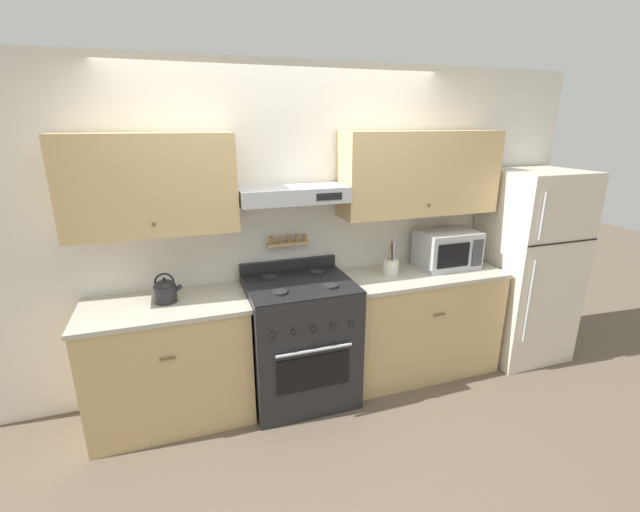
{
  "coord_description": "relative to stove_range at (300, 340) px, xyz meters",
  "views": [
    {
      "loc": [
        -0.82,
        -2.61,
        2.11
      ],
      "look_at": [
        0.16,
        0.26,
        1.16
      ],
      "focal_mm": 24.0,
      "sensor_mm": 36.0,
      "label": 1
    }
  ],
  "objects": [
    {
      "name": "microwave",
      "position": [
        1.35,
        0.1,
        0.58
      ],
      "size": [
        0.49,
        0.35,
        0.32
      ],
      "color": "#ADAFB5",
      "rests_on": "counter_right"
    },
    {
      "name": "ground_plane",
      "position": [
        0.0,
        -0.27,
        -0.49
      ],
      "size": [
        16.0,
        16.0,
        0.0
      ],
      "primitive_type": "plane",
      "color": "brown"
    },
    {
      "name": "wall_back",
      "position": [
        0.05,
        0.31,
        0.94
      ],
      "size": [
        5.2,
        0.46,
        2.55
      ],
      "color": "silver",
      "rests_on": "ground_plane"
    },
    {
      "name": "counter_left",
      "position": [
        -0.96,
        0.05,
        -0.03
      ],
      "size": [
        1.13,
        0.62,
        0.91
      ],
      "color": "tan",
      "rests_on": "ground_plane"
    },
    {
      "name": "refrigerator",
      "position": [
        2.15,
        -0.0,
        0.37
      ],
      "size": [
        0.73,
        0.7,
        1.72
      ],
      "color": "beige",
      "rests_on": "ground_plane"
    },
    {
      "name": "stove_range",
      "position": [
        0.0,
        0.0,
        0.0
      ],
      "size": [
        0.79,
        0.71,
        1.05
      ],
      "color": "#232326",
      "rests_on": "ground_plane"
    },
    {
      "name": "utensil_crock",
      "position": [
        0.8,
        0.08,
        0.49
      ],
      "size": [
        0.13,
        0.13,
        0.28
      ],
      "color": "silver",
      "rests_on": "counter_right"
    },
    {
      "name": "tea_kettle",
      "position": [
        -0.94,
        0.08,
        0.51
      ],
      "size": [
        0.19,
        0.15,
        0.21
      ],
      "color": "#232326",
      "rests_on": "counter_left"
    },
    {
      "name": "counter_right",
      "position": [
        1.08,
        0.05,
        -0.03
      ],
      "size": [
        1.35,
        0.62,
        0.91
      ],
      "color": "tan",
      "rests_on": "ground_plane"
    }
  ]
}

